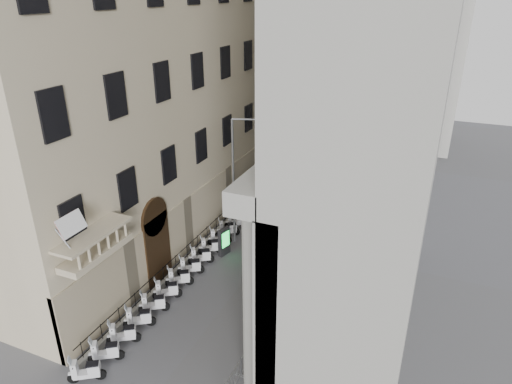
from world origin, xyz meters
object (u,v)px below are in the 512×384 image
at_px(pedestrian_a, 309,176).
at_px(pedestrian_b, 330,179).
at_px(security_tent, 278,152).
at_px(street_lamp, 239,171).
at_px(info_kiosk, 224,241).
at_px(scooter_0, 88,381).

relative_size(pedestrian_a, pedestrian_b, 0.83).
bearing_deg(security_tent, pedestrian_a, 14.69).
relative_size(street_lamp, pedestrian_a, 5.66).
height_order(info_kiosk, pedestrian_b, info_kiosk).
bearing_deg(pedestrian_b, street_lamp, 72.35).
distance_m(street_lamp, pedestrian_a, 13.23).
xyz_separation_m(security_tent, street_lamp, (1.39, -11.53, 2.54)).
relative_size(info_kiosk, pedestrian_b, 1.03).
relative_size(security_tent, pedestrian_a, 2.71).
distance_m(scooter_0, info_kiosk, 12.54).
xyz_separation_m(security_tent, info_kiosk, (1.11, -13.47, -1.97)).
height_order(security_tent, street_lamp, street_lamp).
bearing_deg(scooter_0, street_lamp, -38.01).
distance_m(street_lamp, pedestrian_b, 13.26).
bearing_deg(info_kiosk, pedestrian_a, 97.37).
xyz_separation_m(street_lamp, pedestrian_b, (3.52, 11.94, -4.55)).
relative_size(scooter_0, street_lamp, 0.16).
xyz_separation_m(pedestrian_a, pedestrian_b, (2.05, -0.33, 0.16)).
xyz_separation_m(scooter_0, security_tent, (-0.22, 25.94, 2.98)).
bearing_deg(pedestrian_a, scooter_0, 87.04).
bearing_deg(scooter_0, pedestrian_a, -38.99).
xyz_separation_m(scooter_0, street_lamp, (1.18, 14.41, 5.52)).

